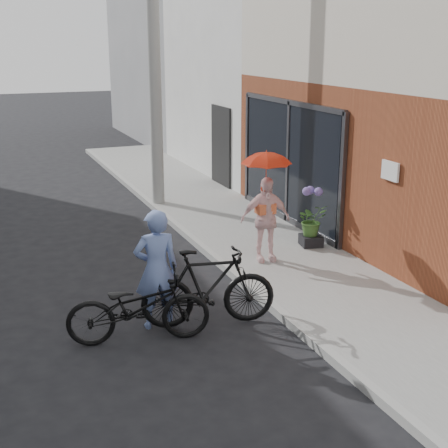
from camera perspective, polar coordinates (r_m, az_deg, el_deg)
ground at (r=9.01m, az=-1.55°, el=-8.38°), size 80.00×80.00×0.00m
sidewalk at (r=11.48m, az=4.65°, el=-2.47°), size 2.20×24.00×0.12m
curb at (r=11.03m, az=-0.74°, el=-3.24°), size 0.12×24.00×0.12m
plaster_building at (r=19.46m, az=9.05°, el=15.53°), size 8.00×6.00×7.00m
east_building_far at (r=25.70m, az=0.60°, el=15.95°), size 8.00×8.00×7.00m
utility_pole at (r=14.21m, az=-6.41°, el=15.29°), size 0.28×0.28×7.00m
officer at (r=8.43m, az=-6.19°, el=-4.15°), size 0.64×0.45×1.67m
bike_left at (r=8.17m, az=-7.84°, el=-7.52°), size 1.94×1.01×0.97m
bike_right at (r=8.53m, az=-1.43°, el=-5.80°), size 1.91×0.89×1.11m
kimono_woman at (r=10.61m, az=3.79°, el=0.43°), size 0.91×0.49×1.47m
parasol at (r=10.36m, az=3.90°, el=6.21°), size 0.80×0.80×0.71m
planter at (r=11.64m, az=7.95°, el=-1.49°), size 0.44×0.44×0.20m
potted_plant at (r=11.52m, az=8.03°, el=0.38°), size 0.54×0.46×0.59m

